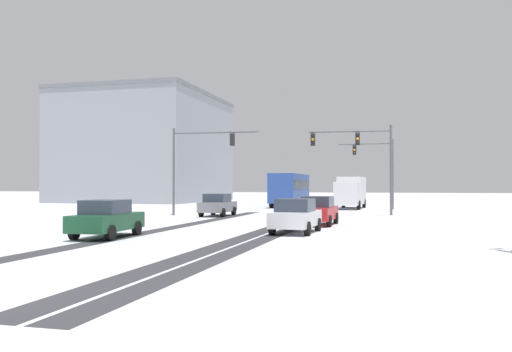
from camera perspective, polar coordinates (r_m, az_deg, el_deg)
The scene contains 14 objects.
wheel_track_left_lane at distance 27.74m, azimuth -9.86°, elevation -5.60°, with size 1.04×35.48×0.01m, color #38383D.
wheel_track_right_lane at distance 25.80m, azimuth 2.72°, elevation -5.96°, with size 0.83×35.48×0.01m, color #38383D.
wheel_track_center at distance 26.03m, azimuth 0.52°, elevation -5.92°, with size 0.90×35.48×0.01m, color #38383D.
sidewalk_kerb_right at distance 23.64m, azimuth 17.06°, elevation -6.25°, with size 4.00×35.48×0.12m, color white.
traffic_signal_far_right at distance 51.40m, azimuth 12.76°, elevation 1.43°, with size 5.08×0.46×6.50m.
traffic_signal_near_right at distance 39.24m, azimuth 11.13°, elevation 2.55°, with size 5.89×0.77×6.50m.
traffic_signal_near_left at distance 40.07m, azimuth -6.26°, elevation 2.20°, with size 6.56×0.53×6.50m.
car_grey_lead at distance 39.21m, azimuth -4.08°, elevation -3.05°, with size 1.84×4.10×1.62m.
car_red_second at distance 30.52m, azimuth 6.59°, elevation -3.65°, with size 1.93×4.15×1.62m.
car_white_third at distance 25.40m, azimuth 4.23°, elevation -4.20°, with size 1.97×4.17×1.62m.
car_dark_green_fourth at distance 24.05m, azimuth -15.53°, elevation -4.36°, with size 2.01×4.19×1.62m.
bus_oncoming at distance 56.45m, azimuth 3.63°, elevation -1.21°, with size 2.85×11.05×3.38m.
box_truck_delivery at distance 52.05m, azimuth 9.98°, elevation -1.62°, with size 2.54×7.48×3.02m.
office_building_far_left_block at distance 76.52m, azimuth -11.48°, elevation 2.90°, with size 18.51×22.24×14.70m.
Camera 1 is at (8.35, -9.00, 2.26)m, focal length 37.82 mm.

